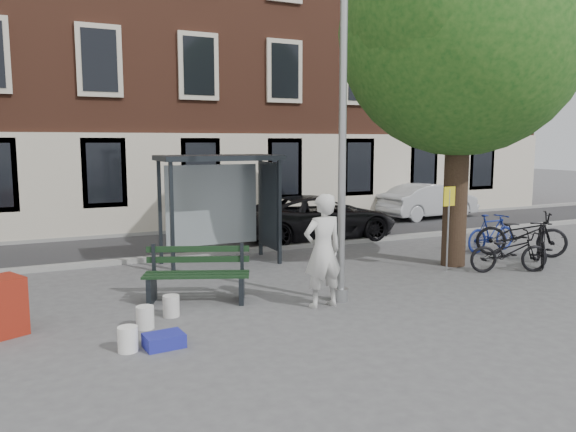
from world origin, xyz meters
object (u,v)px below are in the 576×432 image
(bus_shelter, at_px, (233,184))
(bike_a, at_px, (509,252))
(car_dark, at_px, (318,217))
(bench, at_px, (197,277))
(painter, at_px, (323,251))
(notice_sign, at_px, (449,210))
(bike_b, at_px, (491,233))
(lamppost, at_px, (342,150))
(bike_c, at_px, (521,234))
(bike_d, at_px, (541,244))
(car_silver, at_px, (429,201))

(bus_shelter, xyz_separation_m, bike_a, (5.24, -3.71, -1.45))
(bike_a, height_order, car_dark, car_dark)
(bike_a, bearing_deg, bench, 104.33)
(painter, relative_size, notice_sign, 1.05)
(bus_shelter, distance_m, bike_a, 6.58)
(bench, relative_size, car_dark, 0.42)
(bench, bearing_deg, bike_b, 30.56)
(lamppost, distance_m, bike_c, 6.85)
(lamppost, distance_m, bike_a, 5.19)
(bike_d, bearing_deg, car_dark, -15.52)
(painter, xyz_separation_m, notice_sign, (3.91, 1.24, 0.39))
(car_dark, bearing_deg, bike_d, -148.30)
(bike_b, distance_m, car_silver, 6.63)
(bus_shelter, height_order, car_dark, bus_shelter)
(lamppost, relative_size, car_silver, 1.50)
(bus_shelter, relative_size, bike_c, 1.28)
(painter, height_order, bike_d, painter)
(car_dark, height_order, notice_sign, notice_sign)
(bike_d, distance_m, notice_sign, 2.63)
(bus_shelter, height_order, bike_b, bus_shelter)
(bike_b, bearing_deg, bike_c, -165.96)
(bike_a, height_order, notice_sign, notice_sign)
(bike_a, distance_m, bike_d, 1.24)
(bench, distance_m, car_silver, 13.36)
(bench, bearing_deg, bike_c, 25.25)
(car_silver, bearing_deg, bike_c, 154.06)
(car_dark, relative_size, notice_sign, 2.49)
(bike_a, distance_m, car_dark, 5.92)
(bike_c, xyz_separation_m, notice_sign, (-2.86, -0.50, 0.82))
(lamppost, bearing_deg, bike_a, 4.86)
(lamppost, relative_size, car_dark, 1.27)
(lamppost, height_order, bike_c, lamppost)
(bike_d, height_order, car_silver, car_silver)
(painter, distance_m, bike_d, 6.40)
(bike_b, bearing_deg, car_dark, 38.59)
(lamppost, xyz_separation_m, bike_c, (6.30, 1.57, -2.20))
(bench, height_order, bike_a, bench)
(bike_c, bearing_deg, bike_d, -166.03)
(bike_d, bearing_deg, painter, 51.32)
(bus_shelter, relative_size, bike_b, 1.67)
(painter, bearing_deg, lamppost, -161.82)
(painter, distance_m, notice_sign, 4.12)
(bench, bearing_deg, bus_shelter, 81.28)
(car_dark, bearing_deg, lamppost, 157.27)
(painter, bearing_deg, bike_a, -175.17)
(painter, height_order, notice_sign, painter)
(notice_sign, bearing_deg, car_silver, 49.13)
(car_silver, bearing_deg, bench, 117.31)
(lamppost, xyz_separation_m, notice_sign, (3.43, 1.07, -1.38))
(bike_d, bearing_deg, bike_a, 52.89)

